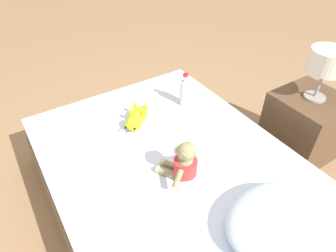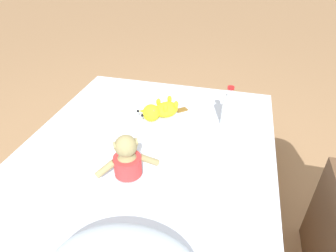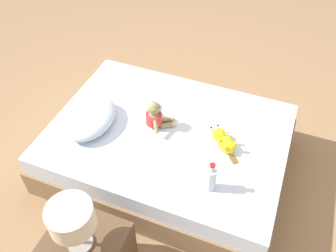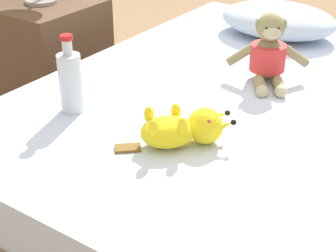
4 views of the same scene
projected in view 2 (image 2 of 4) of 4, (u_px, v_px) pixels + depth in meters
The scene contains 5 objects.
ground_plane at pixel (144, 217), 1.62m from camera, with size 16.00×16.00×0.00m, color #93704C.
bed at pixel (142, 192), 1.51m from camera, with size 1.33×1.80×0.40m.
plush_monkey at pixel (127, 161), 1.26m from camera, with size 0.26×0.25×0.24m.
plush_yellow_creature at pixel (160, 110), 1.71m from camera, with size 0.27×0.27×0.10m.
glass_bottle at pixel (228, 110), 1.62m from camera, with size 0.07×0.07×0.24m.
Camera 2 is at (-0.40, 0.99, 1.33)m, focal length 30.88 mm.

